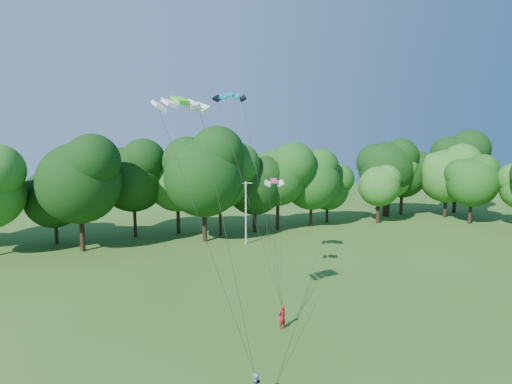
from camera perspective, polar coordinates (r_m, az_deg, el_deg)
name	(u,v)px	position (r m, az deg, el deg)	size (l,w,h in m)	color
utility_pole	(246,212)	(47.63, -1.46, -2.87)	(1.51, 0.30, 7.56)	beige
kite_flyer_left	(282,317)	(27.87, 3.73, -17.42)	(0.60, 0.39, 1.64)	#A81520
kite_teal	(230,94)	(32.43, -3.73, 13.74)	(2.77, 2.04, 0.54)	#0589A1
kite_green	(180,100)	(22.31, -10.80, 12.76)	(3.17, 1.95, 0.56)	#4BD520
kite_pink	(274,181)	(33.06, 2.60, 1.59)	(1.75, 1.19, 0.38)	#CC3875
tree_back_center	(204,163)	(48.55, -7.49, 4.06)	(10.59, 10.59, 15.40)	#322613
tree_back_east	(389,177)	(67.59, 18.53, 2.10)	(7.18, 7.18, 10.45)	black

